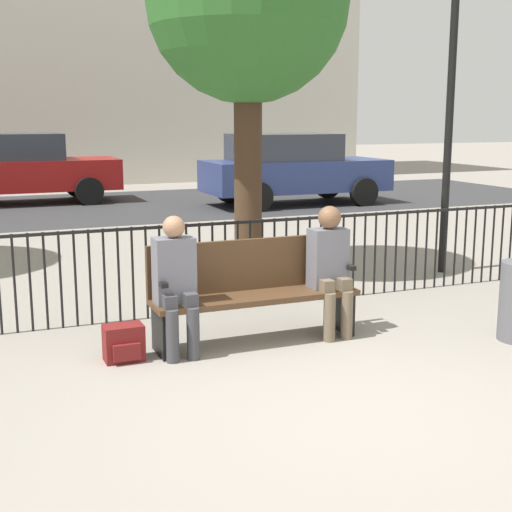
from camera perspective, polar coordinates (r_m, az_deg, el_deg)
name	(u,v)px	position (r m, az deg, el deg)	size (l,w,h in m)	color
ground_plane	(345,410)	(5.14, 7.14, -12.11)	(80.00, 80.00, 0.00)	gray
park_bench	(253,287)	(6.45, -0.27, -2.50)	(1.89, 0.45, 0.92)	#4C331E
seated_person_0	(176,279)	(6.06, -6.43, -1.85)	(0.34, 0.39, 1.20)	#3D3D42
seated_person_1	(330,264)	(6.60, 5.95, -0.62)	(0.34, 0.39, 1.22)	brown
backpack	(124,343)	(6.11, -10.52, -6.88)	(0.33, 0.25, 0.31)	maroon
fence_railing	(213,259)	(7.39, -3.46, -0.27)	(9.01, 0.03, 0.95)	black
tree_0	(248,4)	(9.15, -0.67, 19.52)	(2.48, 2.48, 4.63)	#422D1E
lamp_post	(452,63)	(9.51, 15.43, 14.66)	(0.28, 0.28, 4.09)	black
street_surface	(79,208)	(16.39, -14.00, 3.77)	(24.00, 6.00, 0.01)	#333335
parked_car_1	(21,167)	(17.46, -18.28, 6.75)	(4.20, 1.94, 1.62)	maroon
parked_car_2	(292,168)	(16.44, 2.91, 7.05)	(4.20, 1.94, 1.62)	navy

